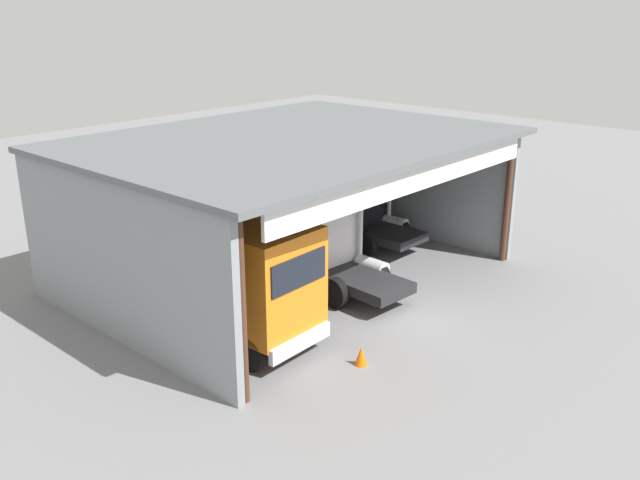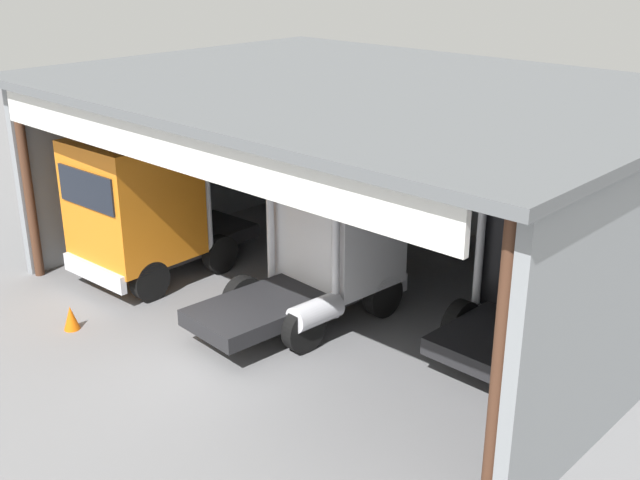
{
  "view_description": "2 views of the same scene",
  "coord_description": "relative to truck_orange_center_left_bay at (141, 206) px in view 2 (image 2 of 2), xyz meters",
  "views": [
    {
      "loc": [
        -16.71,
        -11.36,
        9.57
      ],
      "look_at": [
        0.0,
        3.68,
        1.76
      ],
      "focal_mm": 38.46,
      "sensor_mm": 36.0,
      "label": 1
    },
    {
      "loc": [
        11.44,
        -8.47,
        8.13
      ],
      "look_at": [
        0.0,
        3.68,
        1.76
      ],
      "focal_mm": 43.75,
      "sensor_mm": 36.0,
      "label": 2
    }
  ],
  "objects": [
    {
      "name": "workshop_shed",
      "position": [
        4.52,
        4.24,
        1.68
      ],
      "size": [
        14.63,
        11.15,
        5.22
      ],
      "color": "gray",
      "rests_on": "ground"
    },
    {
      "name": "oil_drum",
      "position": [
        2.03,
        7.29,
        -1.5
      ],
      "size": [
        0.58,
        0.58,
        0.94
      ],
      "primitive_type": "cylinder",
      "color": "#197233",
      "rests_on": "ground"
    },
    {
      "name": "truck_white_center_right_bay",
      "position": [
        4.74,
        1.77,
        -0.28
      ],
      "size": [
        2.65,
        5.17,
        3.3
      ],
      "rotation": [
        0.0,
        0.0,
        -0.07
      ],
      "color": "white",
      "rests_on": "ground"
    },
    {
      "name": "ground_plane",
      "position": [
        4.52,
        -1.94,
        -1.97
      ],
      "size": [
        80.0,
        80.0,
        0.0
      ],
      "primitive_type": "plane",
      "color": "slate",
      "rests_on": "ground"
    },
    {
      "name": "truck_black_left_bay",
      "position": [
        9.13,
        3.93,
        -0.13
      ],
      "size": [
        2.71,
        4.61,
        3.54
      ],
      "rotation": [
        0.0,
        0.0,
        -0.02
      ],
      "color": "black",
      "rests_on": "ground"
    },
    {
      "name": "tool_cart",
      "position": [
        6.96,
        7.25,
        -1.47
      ],
      "size": [
        0.9,
        0.6,
        1.0
      ],
      "primitive_type": "cube",
      "color": "#1E59A5",
      "rests_on": "ground"
    },
    {
      "name": "truck_orange_center_left_bay",
      "position": [
        0.0,
        0.0,
        0.0
      ],
      "size": [
        2.8,
        4.86,
        3.73
      ],
      "rotation": [
        0.0,
        0.0,
        3.18
      ],
      "color": "orange",
      "rests_on": "ground"
    },
    {
      "name": "traffic_cone",
      "position": [
        1.16,
        -2.83,
        -1.69
      ],
      "size": [
        0.36,
        0.36,
        0.56
      ],
      "primitive_type": "cone",
      "color": "orange",
      "rests_on": "ground"
    }
  ]
}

